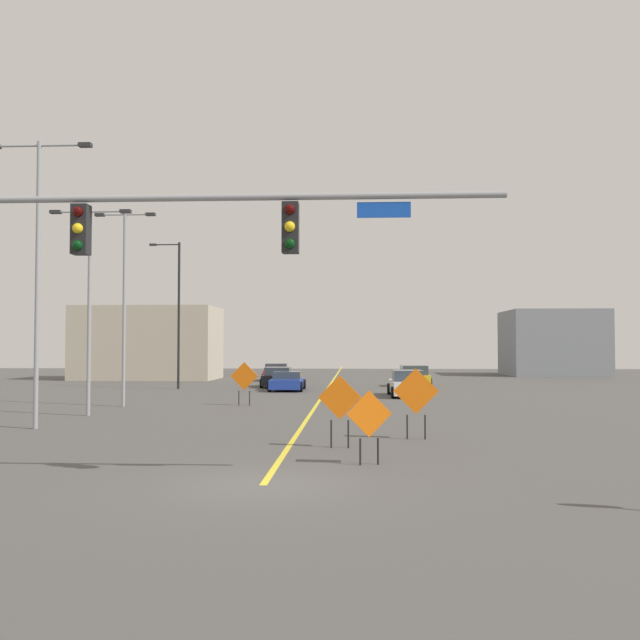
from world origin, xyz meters
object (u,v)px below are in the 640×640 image
(street_lamp_mid_left, at_px, (177,309))
(car_red_far, at_px, (276,373))
(construction_sign_right_shoulder, at_px, (416,394))
(construction_sign_left_lane, at_px, (340,402))
(car_black_near, at_px, (278,377))
(street_lamp_near_left, at_px, (124,293))
(car_blue_mid, at_px, (287,381))
(car_white_distant, at_px, (407,384))
(car_yellow_approaching, at_px, (414,376))
(traffic_signal_assembly, at_px, (90,251))
(street_lamp_far_left, at_px, (90,293))
(construction_sign_median_far, at_px, (369,418))
(construction_sign_median_near, at_px, (244,378))
(street_lamp_far_right, at_px, (38,261))

(street_lamp_mid_left, relative_size, car_red_far, 2.48)
(construction_sign_right_shoulder, bearing_deg, construction_sign_left_lane, -139.91)
(car_red_far, xyz_separation_m, car_black_near, (1.06, -8.39, -0.02))
(street_lamp_mid_left, xyz_separation_m, car_black_near, (6.42, 2.63, -4.64))
(street_lamp_near_left, height_order, car_blue_mid, street_lamp_near_left)
(car_black_near, distance_m, car_white_distant, 11.95)
(car_red_far, bearing_deg, car_yellow_approaching, -34.85)
(traffic_signal_assembly, distance_m, construction_sign_left_lane, 8.16)
(car_blue_mid, bearing_deg, street_lamp_far_left, -111.45)
(street_lamp_far_left, distance_m, car_white_distant, 18.48)
(car_black_near, bearing_deg, traffic_signal_assembly, -90.23)
(car_red_far, bearing_deg, construction_sign_median_far, -80.35)
(car_red_far, bearing_deg, street_lamp_near_left, -100.34)
(construction_sign_left_lane, distance_m, car_black_near, 29.09)
(street_lamp_far_left, bearing_deg, construction_sign_right_shoulder, -27.01)
(traffic_signal_assembly, xyz_separation_m, street_lamp_mid_left, (-6.28, 31.36, 0.47))
(car_yellow_approaching, bearing_deg, traffic_signal_assembly, -105.22)
(construction_sign_median_near, relative_size, construction_sign_left_lane, 1.03)
(traffic_signal_assembly, xyz_separation_m, street_lamp_far_left, (-5.33, 13.71, 0.16))
(car_white_distant, bearing_deg, construction_sign_median_near, -141.75)
(street_lamp_far_left, bearing_deg, car_blue_mid, 68.55)
(construction_sign_median_far, bearing_deg, construction_sign_right_shoulder, 71.96)
(car_black_near, distance_m, car_yellow_approaching, 9.47)
(street_lamp_far_right, xyz_separation_m, car_black_near, (5.57, 24.72, -5.12))
(traffic_signal_assembly, xyz_separation_m, car_yellow_approaching, (9.55, 35.08, -4.13))
(car_red_far, bearing_deg, car_black_near, -82.81)
(street_lamp_near_left, height_order, street_lamp_far_right, street_lamp_far_right)
(car_black_near, height_order, car_yellow_approaching, car_yellow_approaching)
(street_lamp_near_left, relative_size, construction_sign_median_far, 5.18)
(construction_sign_left_lane, bearing_deg, street_lamp_far_right, 159.46)
(construction_sign_median_near, bearing_deg, car_white_distant, 38.25)
(construction_sign_left_lane, relative_size, car_blue_mid, 0.48)
(street_lamp_near_left, relative_size, car_blue_mid, 2.20)
(street_lamp_near_left, bearing_deg, car_yellow_approaching, 48.76)
(street_lamp_mid_left, height_order, construction_sign_median_far, street_lamp_mid_left)
(traffic_signal_assembly, xyz_separation_m, car_black_near, (0.13, 33.98, -4.18))
(car_black_near, bearing_deg, car_blue_mid, -74.74)
(street_lamp_near_left, xyz_separation_m, construction_sign_left_lane, (10.43, -12.75, -4.02))
(construction_sign_median_near, bearing_deg, street_lamp_far_left, -136.93)
(street_lamp_near_left, distance_m, construction_sign_median_near, 6.91)
(traffic_signal_assembly, xyz_separation_m, construction_sign_median_far, (5.84, 2.60, -3.71))
(street_lamp_near_left, distance_m, car_yellow_approaching, 23.07)
(construction_sign_left_lane, height_order, car_white_distant, construction_sign_left_lane)
(construction_sign_median_near, height_order, construction_sign_median_far, construction_sign_median_near)
(construction_sign_left_lane, bearing_deg, construction_sign_median_near, 109.71)
(street_lamp_near_left, relative_size, car_red_far, 2.35)
(car_blue_mid, bearing_deg, car_red_far, 99.74)
(street_lamp_far_right, height_order, construction_sign_left_lane, street_lamp_far_right)
(construction_sign_left_lane, distance_m, car_yellow_approaching, 30.09)
(street_lamp_near_left, height_order, construction_sign_median_far, street_lamp_near_left)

